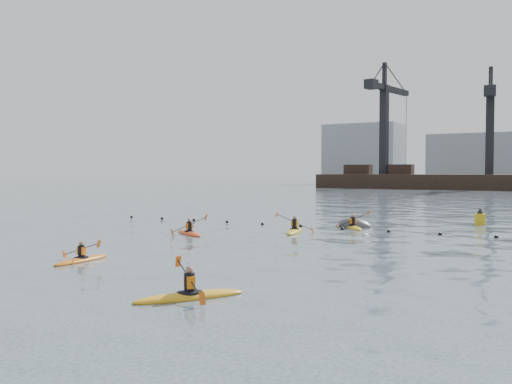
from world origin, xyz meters
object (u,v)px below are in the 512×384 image
kayaker_2 (189,233)px  mooring_buoy (356,227)px  kayaker_5 (353,227)px  kayaker_1 (190,295)px  kayaker_3 (295,230)px  kayaker_0 (81,259)px  nav_buoy (480,219)px

kayaker_2 → mooring_buoy: kayaker_2 is taller
kayaker_2 → kayaker_5: kayaker_5 is taller
kayaker_1 → kayaker_3: bearing=140.4°
kayaker_0 → kayaker_5: (5.35, 17.98, 0.01)m
kayaker_3 → kayaker_5: 4.52m
kayaker_5 → mooring_buoy: 0.76m
kayaker_5 → nav_buoy: nav_buoy is taller
kayaker_3 → nav_buoy: (9.30, 10.38, 0.30)m
kayaker_3 → mooring_buoy: bearing=48.4°
kayaker_5 → kayaker_1: bearing=-119.3°
kayaker_0 → kayaker_3: bearing=74.8°
nav_buoy → kayaker_0: bearing=-116.6°
mooring_buoy → kayaker_0: bearing=-105.8°
kayaker_5 → mooring_buoy: kayaker_5 is taller
kayaker_1 → kayaker_0: bearing=-166.9°
kayaker_0 → nav_buoy: nav_buoy is taller
kayaker_0 → kayaker_2: 10.17m
kayaker_1 → kayaker_3: 17.92m
kayaker_1 → nav_buoy: nav_buoy is taller
kayaker_3 → nav_buoy: bearing=33.5°
kayaker_2 → mooring_buoy: (7.23, 8.75, -0.10)m
kayaker_1 → kayaker_3: size_ratio=0.88×
kayaker_0 → kayaker_3: 14.45m
kayaker_1 → mooring_buoy: size_ratio=1.34×
kayaker_1 → mooring_buoy: kayaker_1 is taller
kayaker_2 → nav_buoy: nav_buoy is taller
mooring_buoy → kayaker_3: bearing=-116.9°
nav_buoy → kayaker_1: bearing=-99.2°
kayaker_2 → nav_buoy: (14.19, 14.54, 0.30)m
kayaker_5 → nav_buoy: 9.53m
kayaker_2 → kayaker_3: size_ratio=0.88×
kayaker_1 → nav_buoy: bearing=115.6°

